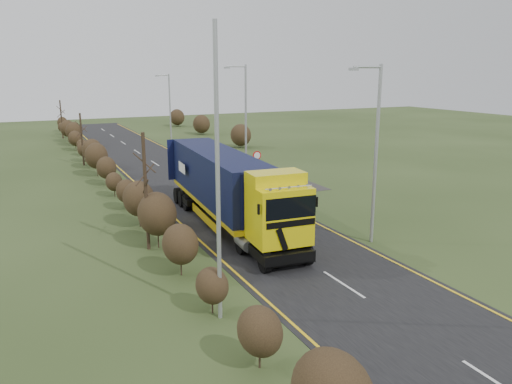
{
  "coord_description": "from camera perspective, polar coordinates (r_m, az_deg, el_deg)",
  "views": [
    {
      "loc": [
        -12.02,
        -20.36,
        8.99
      ],
      "look_at": [
        -0.19,
        4.33,
        2.31
      ],
      "focal_mm": 35.0,
      "sensor_mm": 36.0,
      "label": 1
    }
  ],
  "objects": [
    {
      "name": "ground",
      "position": [
        25.29,
        4.67,
        -7.15
      ],
      "size": [
        160.0,
        160.0,
        0.0
      ],
      "primitive_type": "plane",
      "color": "#2D3F1B",
      "rests_on": "ground"
    },
    {
      "name": "road",
      "position": [
        33.87,
        -3.86,
        -1.69
      ],
      "size": [
        8.0,
        120.0,
        0.02
      ],
      "primitive_type": "cube",
      "color": "black",
      "rests_on": "ground"
    },
    {
      "name": "layby",
      "position": [
        45.31,
        -0.93,
        2.28
      ],
      "size": [
        6.0,
        18.0,
        0.02
      ],
      "primitive_type": "cube",
      "color": "#282624",
      "rests_on": "ground"
    },
    {
      "name": "lane_markings",
      "position": [
        33.59,
        -3.66,
        -1.78
      ],
      "size": [
        7.52,
        116.0,
        0.01
      ],
      "color": "yellow",
      "rests_on": "road"
    },
    {
      "name": "hedgerow",
      "position": [
        29.82,
        -13.14,
        -0.96
      ],
      "size": [
        2.24,
        102.04,
        6.05
      ],
      "color": "black",
      "rests_on": "ground"
    },
    {
      "name": "lorry",
      "position": [
        29.02,
        -3.36,
        0.77
      ],
      "size": [
        3.52,
        15.95,
        4.4
      ],
      "rotation": [
        0.0,
        0.0,
        -0.07
      ],
      "color": "black",
      "rests_on": "ground"
    },
    {
      "name": "car_red_hatchback",
      "position": [
        45.49,
        -2.72,
        3.22
      ],
      "size": [
        1.94,
        4.28,
        1.42
      ],
      "primitive_type": "imported",
      "rotation": [
        0.0,
        0.0,
        3.08
      ],
      "color": "#AD0C08",
      "rests_on": "ground"
    },
    {
      "name": "car_blue_sedan",
      "position": [
        50.82,
        -3.5,
        4.24
      ],
      "size": [
        1.37,
        3.91,
        1.29
      ],
      "primitive_type": "imported",
      "rotation": [
        0.0,
        0.0,
        3.14
      ],
      "color": "#0A0F37",
      "rests_on": "ground"
    },
    {
      "name": "streetlight_near",
      "position": [
        26.45,
        13.4,
        4.97
      ],
      "size": [
        1.98,
        0.19,
        9.31
      ],
      "color": "#9A9EA0",
      "rests_on": "ground"
    },
    {
      "name": "streetlight_mid",
      "position": [
        43.18,
        -1.33,
        8.73
      ],
      "size": [
        2.01,
        0.19,
        9.48
      ],
      "color": "#9A9EA0",
      "rests_on": "ground"
    },
    {
      "name": "streetlight_far",
      "position": [
        65.15,
        -9.9,
        9.75
      ],
      "size": [
        1.83,
        0.18,
        8.58
      ],
      "color": "#9A9EA0",
      "rests_on": "ground"
    },
    {
      "name": "left_pole",
      "position": [
        17.45,
        -4.4,
        1.51
      ],
      "size": [
        0.16,
        0.16,
        10.62
      ],
      "primitive_type": "cylinder",
      "color": "#9A9EA0",
      "rests_on": "ground"
    },
    {
      "name": "speed_sign",
      "position": [
        40.63,
        0.1,
        3.65
      ],
      "size": [
        0.73,
        0.1,
        2.65
      ],
      "color": "#9A9EA0",
      "rests_on": "ground"
    },
    {
      "name": "warning_board",
      "position": [
        49.43,
        -5.94,
        4.65
      ],
      "size": [
        0.78,
        0.11,
        2.05
      ],
      "color": "#9A9EA0",
      "rests_on": "ground"
    }
  ]
}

